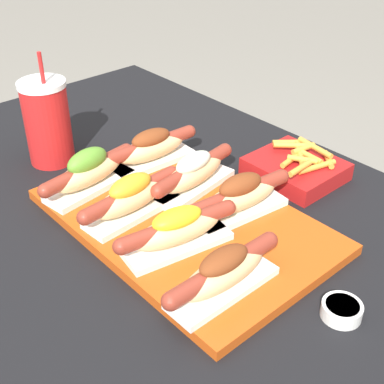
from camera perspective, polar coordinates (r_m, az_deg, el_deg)
patio_table at (r=1.16m, az=-1.73°, el=-17.07°), size 1.37×0.85×0.68m
serving_tray at (r=0.92m, az=-0.94°, el=-3.02°), size 0.50×0.32×0.02m
hot_dog_0 at (r=0.98m, az=-10.97°, el=2.12°), size 0.08×0.21×0.08m
hot_dog_1 at (r=0.90m, az=-6.51°, el=-0.55°), size 0.07×0.21×0.07m
hot_dog_2 at (r=0.82m, az=-1.58°, el=-4.07°), size 0.09×0.21×0.07m
hot_dog_3 at (r=0.75m, az=3.35°, el=-8.57°), size 0.06×0.21×0.07m
hot_dog_4 at (r=1.05m, az=-4.36°, el=4.68°), size 0.07×0.21×0.07m
hot_dog_5 at (r=0.96m, az=0.16°, el=2.05°), size 0.09×0.21×0.07m
hot_dog_6 at (r=0.90m, az=5.11°, el=-0.48°), size 0.08×0.21×0.08m
sauce_bowl at (r=0.78m, az=15.68°, el=-11.98°), size 0.06×0.06×0.02m
drink_cup at (r=1.11m, az=-15.16°, el=7.21°), size 0.09×0.09×0.23m
fries_basket at (r=1.06m, az=11.07°, el=2.59°), size 0.17×0.15×0.06m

